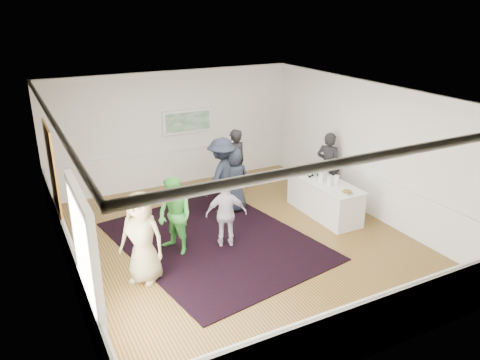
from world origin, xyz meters
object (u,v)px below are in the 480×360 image
guest_tan (142,237)px  guest_lilac (226,214)px  serving_table (324,198)px  guest_navy (234,180)px  guest_green (175,216)px  guest_dark_b (235,163)px  ice_bucket (323,174)px  guest_dark_a (222,176)px  nut_bowl (347,192)px  bartender (328,166)px

guest_tan → guest_lilac: guest_tan is taller
serving_table → guest_navy: (-1.84, 1.23, 0.38)m
guest_green → guest_tan: bearing=-73.8°
serving_table → guest_lilac: (-2.79, -0.32, 0.30)m
guest_green → guest_dark_b: guest_dark_b is taller
guest_dark_b → ice_bucket: size_ratio=7.07×
guest_lilac → guest_green: bearing=7.4°
guest_dark_a → nut_bowl: 2.99m
guest_dark_b → serving_table: bearing=115.9°
guest_green → nut_bowl: 3.87m
serving_table → guest_tan: (-4.73, -0.81, 0.45)m
ice_bucket → nut_bowl: size_ratio=1.00×
serving_table → guest_green: (-3.84, -0.08, 0.38)m
guest_navy → ice_bucket: size_ratio=6.28×
guest_green → serving_table: bearing=68.2°
ice_bucket → nut_bowl: bearing=-96.3°
guest_tan → ice_bucket: guest_tan is taller
nut_bowl → guest_tan: bearing=179.3°
serving_table → guest_dark_b: guest_dark_b is taller
guest_lilac → guest_navy: 1.81m
guest_dark_a → bartender: bearing=142.8°
guest_lilac → guest_dark_a: guest_dark_a is taller
bartender → nut_bowl: bearing=123.6°
guest_lilac → guest_dark_b: (1.40, 2.39, 0.18)m
guest_lilac → ice_bucket: size_ratio=5.70×
serving_table → guest_tan: bearing=-170.3°
serving_table → guest_tan: 4.82m
guest_green → guest_navy: bearing=100.2°
guest_green → guest_dark_b: bearing=108.3°
guest_green → ice_bucket: bearing=70.8°
guest_lilac → bartender: bearing=-142.0°
nut_bowl → guest_dark_a: bearing=134.1°
guest_lilac → serving_table: bearing=-153.7°
serving_table → guest_dark_a: guest_dark_a is taller
serving_table → bartender: bartender is taller
guest_lilac → guest_navy: bearing=-101.8°
guest_lilac → ice_bucket: bearing=-150.3°
guest_navy → nut_bowl: guest_navy is taller
ice_bucket → nut_bowl: ice_bucket is taller
guest_dark_b → nut_bowl: guest_dark_b is taller
serving_table → guest_dark_b: bearing=123.8°
guest_tan → guest_green: size_ratio=1.08×
guest_tan → guest_lilac: (1.94, 0.49, -0.15)m
guest_tan → guest_navy: 3.53m
guest_lilac → nut_bowl: guest_lilac is taller
guest_tan → serving_table: bearing=53.5°
guest_dark_b → nut_bowl: bearing=106.6°
serving_table → guest_dark_b: 2.54m
bartender → guest_dark_a: 2.89m
guest_green → guest_lilac: guest_green is taller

